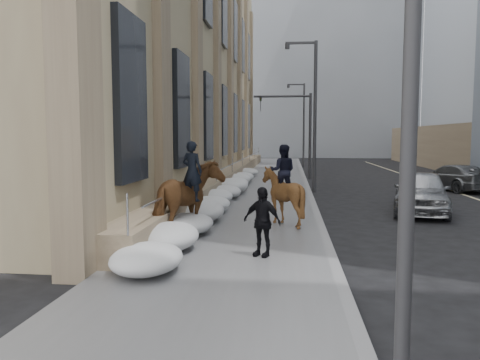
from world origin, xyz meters
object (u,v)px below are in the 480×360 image
object	(u,v)px
car_silver	(421,192)
car_grey	(453,177)
mounted_horse_left	(188,198)
pedestrian	(262,221)
mounted_horse_right	(283,192)

from	to	relation	value
car_silver	car_grey	distance (m)	9.09
mounted_horse_left	pedestrian	bearing A→B (deg)	158.07
car_silver	car_grey	xyz separation A→B (m)	(3.94, 8.19, -0.12)
pedestrian	car_grey	world-z (taller)	pedestrian
mounted_horse_right	car_silver	world-z (taller)	mounted_horse_right
mounted_horse_left	pedestrian	world-z (taller)	mounted_horse_left
mounted_horse_right	pedestrian	bearing A→B (deg)	87.56
mounted_horse_left	car_silver	xyz separation A→B (m)	(7.99, 5.82, -0.41)
pedestrian	car_grey	distance (m)	18.65
mounted_horse_right	car_grey	distance (m)	15.02
pedestrian	car_grey	xyz separation A→B (m)	(9.71, 15.92, -0.24)
mounted_horse_right	car_silver	distance (m)	6.46
mounted_horse_left	car_silver	size ratio (longest dim) A/B	0.57
car_grey	mounted_horse_left	bearing A→B (deg)	28.71
mounted_horse_left	car_grey	bearing A→B (deg)	-111.44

